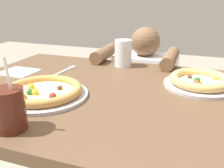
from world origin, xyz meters
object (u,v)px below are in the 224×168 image
object	(u,v)px
drink_cup_colored	(9,109)
diner_seated	(142,103)
fork	(65,71)
pizza_far	(200,81)
water_cup_clear	(123,53)
pizza_near	(43,92)

from	to	relation	value
drink_cup_colored	diner_seated	world-z (taller)	drink_cup_colored
drink_cup_colored	fork	bearing A→B (deg)	104.52
diner_seated	fork	bearing A→B (deg)	-119.27
pizza_far	water_cup_clear	world-z (taller)	water_cup_clear
drink_cup_colored	fork	world-z (taller)	drink_cup_colored
pizza_far	drink_cup_colored	size ratio (longest dim) A/B	1.37
pizza_near	water_cup_clear	distance (m)	0.52
fork	water_cup_clear	bearing A→B (deg)	37.05
drink_cup_colored	water_cup_clear	xyz separation A→B (m)	(0.10, 0.73, 0.01)
pizza_near	pizza_far	xyz separation A→B (m)	(0.54, 0.31, 0.00)
pizza_far	water_cup_clear	xyz separation A→B (m)	(-0.39, 0.19, 0.05)
pizza_near	drink_cup_colored	xyz separation A→B (m)	(0.05, -0.23, 0.04)
drink_cup_colored	fork	xyz separation A→B (m)	(-0.14, 0.54, -0.06)
pizza_far	fork	world-z (taller)	pizza_far
drink_cup_colored	water_cup_clear	size ratio (longest dim) A/B	1.56
pizza_far	fork	xyz separation A→B (m)	(-0.63, 0.00, -0.02)
pizza_near	water_cup_clear	bearing A→B (deg)	72.91
pizza_far	drink_cup_colored	distance (m)	0.73
water_cup_clear	fork	bearing A→B (deg)	-142.95
pizza_near	diner_seated	xyz separation A→B (m)	(0.20, 0.82, -0.37)
drink_cup_colored	pizza_far	bearing A→B (deg)	47.77
pizza_near	drink_cup_colored	size ratio (longest dim) A/B	1.52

